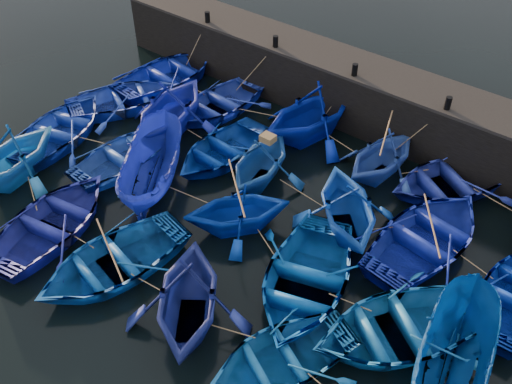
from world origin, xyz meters
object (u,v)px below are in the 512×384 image
Objects in this scene: boat_13 at (61,128)px; wooden_crate at (268,138)px; boat_20 at (10,155)px; boat_0 at (169,74)px; boat_8 at (221,149)px.

boat_13 is 10.31× the size of wooden_crate.
wooden_crate is (7.83, 5.80, 1.04)m from boat_20.
boat_20 is (0.78, -2.78, 0.61)m from boat_13.
boat_0 is at bearing 82.66° from boat_20.
wooden_crate is at bearing -176.54° from boat_13.
wooden_crate reaches higher than boat_8.
boat_13 is at bearing 93.47° from boat_0.
boat_20 is at bearing -130.48° from boat_8.
boat_13 is 2.95m from boat_20.
boat_0 is at bearing -109.31° from boat_13.
boat_0 is 1.23× the size of boat_8.
boat_13 is at bearing -151.21° from boat_8.
boat_0 reaches higher than boat_8.
boat_8 is at bearing 160.60° from boat_0.
boat_0 is 11.24× the size of wooden_crate.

